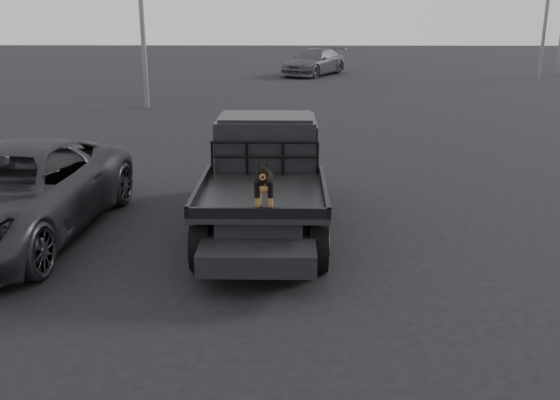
# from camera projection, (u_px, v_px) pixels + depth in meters

# --- Properties ---
(ground) EXTENTS (120.00, 120.00, 0.00)m
(ground) POSITION_uv_depth(u_px,v_px,m) (281.00, 280.00, 8.57)
(ground) COLOR black
(ground) RESTS_ON ground
(flatbed_ute) EXTENTS (2.00, 5.40, 0.92)m
(flatbed_ute) POSITION_uv_depth(u_px,v_px,m) (265.00, 204.00, 10.41)
(flatbed_ute) COLOR black
(flatbed_ute) RESTS_ON ground
(ute_cab) EXTENTS (1.72, 1.30, 0.88)m
(ute_cab) POSITION_uv_depth(u_px,v_px,m) (266.00, 140.00, 11.05)
(ute_cab) COLOR black
(ute_cab) RESTS_ON flatbed_ute
(headache_rack) EXTENTS (1.80, 0.08, 0.55)m
(headache_rack) POSITION_uv_depth(u_px,v_px,m) (265.00, 158.00, 10.39)
(headache_rack) COLOR black
(headache_rack) RESTS_ON flatbed_ute
(dog) EXTENTS (0.32, 0.60, 0.74)m
(dog) POSITION_uv_depth(u_px,v_px,m) (264.00, 184.00, 8.51)
(dog) COLOR black
(dog) RESTS_ON flatbed_ute
(parked_suv) EXTENTS (2.86, 5.56, 1.50)m
(parked_suv) POSITION_uv_depth(u_px,v_px,m) (11.00, 194.00, 9.95)
(parked_suv) COLOR #2A2A2F
(parked_suv) RESTS_ON ground
(distant_car_b) EXTENTS (4.28, 5.46, 1.48)m
(distant_car_b) POSITION_uv_depth(u_px,v_px,m) (314.00, 62.00, 35.51)
(distant_car_b) COLOR #4C4C51
(distant_car_b) RESTS_ON ground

